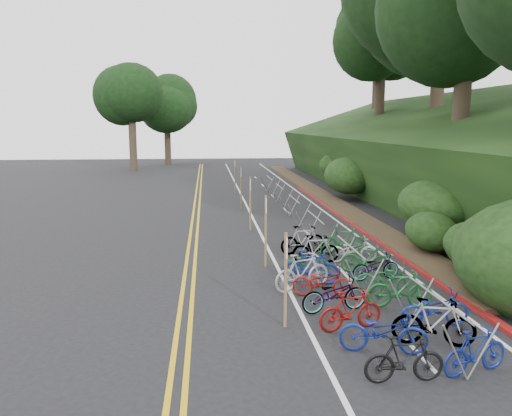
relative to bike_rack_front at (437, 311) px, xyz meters
The scene contains 11 objects.
ground 4.04m from the bike_rack_front, 154.34° to the left, with size 120.00×120.00×0.00m, color black.
road_markings 12.19m from the bike_rack_front, 103.91° to the left, with size 7.47×80.00×0.01m.
red_curb 13.90m from the bike_rack_front, 81.11° to the left, with size 0.25×28.00×0.10m, color maroon.
embankment 22.84m from the bike_rack_front, 65.61° to the left, with size 14.30×48.14×9.11m.
tree_cluster 26.62m from the bike_rack_front, 75.36° to the left, with size 32.18×53.82×17.91m.
bike_rack_front is the anchor object (origin of this frame).
bike_racks_rest 14.72m from the bike_rack_front, 92.16° to the left, with size 1.14×23.00×1.17m.
signpost_near 3.48m from the bike_rack_front, 153.76° to the left, with size 0.08×0.40×2.35m.
signposts_rest 15.99m from the bike_rack_front, 100.66° to the left, with size 0.08×18.40×2.50m.
bike_front 4.69m from the bike_rack_front, 117.59° to the left, with size 1.88×0.53×1.13m, color #9E9EA3.
bike_valet 3.60m from the bike_rack_front, 100.21° to the left, with size 3.14×11.39×1.10m.
Camera 1 is at (-1.39, -11.57, 4.89)m, focal length 35.00 mm.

